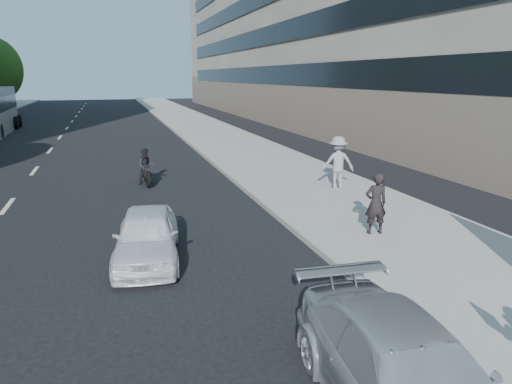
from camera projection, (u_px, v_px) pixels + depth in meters
name	position (u px, v px, depth m)	size (l,w,h in m)	color
ground	(279.00, 281.00, 9.44)	(160.00, 160.00, 0.00)	black
near_sidewalk	(228.00, 141.00, 29.07)	(5.00, 120.00, 0.15)	gray
near_building	(333.00, 9.00, 41.51)	(14.00, 70.00, 20.00)	gray
jogger	(338.00, 162.00, 16.48)	(1.22, 0.70, 1.89)	gray
pedestrian_woman	(376.00, 203.00, 11.70)	(0.59, 0.39, 1.61)	black
parked_sedan	(407.00, 380.00, 5.42)	(1.76, 4.32, 1.25)	silver
white_sedan_near	(147.00, 235.00, 10.42)	(1.41, 3.50, 1.19)	white
motorcycle	(146.00, 168.00, 17.82)	(0.72, 2.05, 1.42)	black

